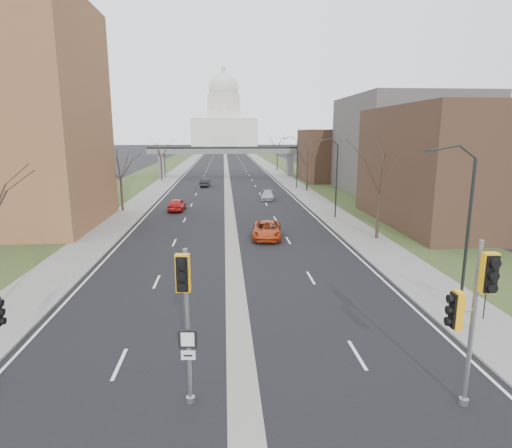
{
  "coord_description": "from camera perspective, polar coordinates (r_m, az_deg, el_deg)",
  "views": [
    {
      "loc": [
        -0.57,
        -14.38,
        9.33
      ],
      "look_at": [
        1.26,
        10.28,
        4.07
      ],
      "focal_mm": 30.0,
      "sensor_mm": 36.0,
      "label": 1
    }
  ],
  "objects": [
    {
      "name": "speed_limit_sign",
      "position": [
        24.4,
        28.44,
        -7.01
      ],
      "size": [
        0.57,
        0.21,
        2.71
      ],
      "rotation": [
        0.0,
        0.0,
        0.31
      ],
      "color": "black",
      "rests_on": "sidewalk_right"
    },
    {
      "name": "ground",
      "position": [
        17.15,
        -1.77,
        -20.95
      ],
      "size": [
        700.0,
        700.0,
        0.0
      ],
      "primitive_type": "plane",
      "color": "black",
      "rests_on": "ground"
    },
    {
      "name": "tree_right_c",
      "position": [
        110.25,
        2.87,
        10.8
      ],
      "size": [
        7.65,
        7.65,
        9.99
      ],
      "color": "#382B21",
      "rests_on": "sidewalk_right"
    },
    {
      "name": "grass_verge_left",
      "position": [
        165.56,
        -10.4,
        8.6
      ],
      "size": [
        8.0,
        600.0,
        0.1
      ],
      "primitive_type": "cube",
      "color": "#2F401D",
      "rests_on": "ground"
    },
    {
      "name": "streetlight_mid",
      "position": [
        47.86,
        9.86,
        8.99
      ],
      "size": [
        2.61,
        0.2,
        8.7
      ],
      "color": "black",
      "rests_on": "sidewalk_right"
    },
    {
      "name": "car_left_near",
      "position": [
        53.4,
        -10.5,
        2.58
      ],
      "size": [
        2.07,
        4.61,
        1.54
      ],
      "primitive_type": "imported",
      "rotation": [
        0.0,
        0.0,
        3.09
      ],
      "color": "red",
      "rests_on": "ground"
    },
    {
      "name": "signal_pole_right",
      "position": [
        15.88,
        26.86,
        -9.35
      ],
      "size": [
        1.04,
        1.08,
        5.95
      ],
      "rotation": [
        0.0,
        0.0,
        -0.04
      ],
      "color": "gray",
      "rests_on": "ground"
    },
    {
      "name": "median_strip",
      "position": [
        164.65,
        -4.09,
        8.73
      ],
      "size": [
        1.2,
        600.0,
        0.02
      ],
      "primitive_type": "cube",
      "color": "gray",
      "rests_on": "ground"
    },
    {
      "name": "car_right_mid",
      "position": [
        61.24,
        1.56,
        3.83
      ],
      "size": [
        2.28,
        4.49,
        1.25
      ],
      "primitive_type": "imported",
      "rotation": [
        0.0,
        0.0,
        -0.13
      ],
      "color": "#A2A3A9",
      "rests_on": "ground"
    },
    {
      "name": "tree_left_b",
      "position": [
        53.93,
        -17.75,
        8.15
      ],
      "size": [
        6.75,
        6.75,
        8.81
      ],
      "color": "#382B21",
      "rests_on": "sidewalk_left"
    },
    {
      "name": "commercial_block_far",
      "position": [
        87.46,
        10.85,
        8.96
      ],
      "size": [
        14.0,
        14.0,
        10.0
      ],
      "primitive_type": "cube",
      "color": "#432D1F",
      "rests_on": "ground"
    },
    {
      "name": "car_right_near",
      "position": [
        38.72,
        1.48,
        -0.79
      ],
      "size": [
        3.12,
        5.69,
        1.51
      ],
      "primitive_type": "imported",
      "rotation": [
        0.0,
        0.0,
        -0.12
      ],
      "color": "#A73711",
      "rests_on": "ground"
    },
    {
      "name": "streetlight_near",
      "position": [
        23.55,
        25.28,
        5.07
      ],
      "size": [
        2.61,
        0.2,
        8.7
      ],
      "color": "black",
      "rests_on": "sidewalk_right"
    },
    {
      "name": "streetlight_far",
      "position": [
        73.34,
        4.9,
        10.11
      ],
      "size": [
        2.61,
        0.2,
        8.7
      ],
      "color": "black",
      "rests_on": "sidewalk_right"
    },
    {
      "name": "pedestrian_bridge",
      "position": [
        94.49,
        -3.95,
        9.26
      ],
      "size": [
        34.0,
        3.0,
        6.45
      ],
      "color": "slate",
      "rests_on": "ground"
    },
    {
      "name": "commercial_block_mid",
      "position": [
        72.29,
        19.33,
        9.9
      ],
      "size": [
        18.0,
        22.0,
        15.0
      ],
      "primitive_type": "cube",
      "color": "#595651",
      "rests_on": "ground"
    },
    {
      "name": "sidewalk_left",
      "position": [
        165.04,
        -8.31,
        8.66
      ],
      "size": [
        4.0,
        600.0,
        0.12
      ],
      "primitive_type": "cube",
      "color": "gray",
      "rests_on": "ground"
    },
    {
      "name": "tree_left_c",
      "position": [
        87.3,
        -12.64,
        10.22
      ],
      "size": [
        7.65,
        7.65,
        9.99
      ],
      "color": "#382B21",
      "rests_on": "sidewalk_left"
    },
    {
      "name": "sidewalk_right",
      "position": [
        165.12,
        0.13,
        8.79
      ],
      "size": [
        4.0,
        600.0,
        0.12
      ],
      "primitive_type": "cube",
      "color": "gray",
      "rests_on": "ground"
    },
    {
      "name": "road_surface",
      "position": [
        164.65,
        -4.09,
        8.73
      ],
      "size": [
        20.0,
        600.0,
        0.01
      ],
      "primitive_type": "cube",
      "color": "black",
      "rests_on": "ground"
    },
    {
      "name": "grass_verge_right",
      "position": [
        165.69,
        2.22,
        8.79
      ],
      "size": [
        8.0,
        600.0,
        0.1
      ],
      "primitive_type": "cube",
      "color": "#2F401D",
      "rests_on": "ground"
    },
    {
      "name": "car_left_far",
      "position": [
        77.06,
        -6.82,
        5.5
      ],
      "size": [
        1.79,
        4.4,
        1.42
      ],
      "primitive_type": "imported",
      "rotation": [
        0.0,
        0.0,
        3.07
      ],
      "color": "black",
      "rests_on": "ground"
    },
    {
      "name": "tree_right_b",
      "position": [
        70.78,
        6.9,
        9.08
      ],
      "size": [
        6.3,
        6.3,
        8.22
      ],
      "color": "#382B21",
      "rests_on": "sidewalk_right"
    },
    {
      "name": "signal_pole_median",
      "position": [
        14.42,
        -9.41,
        -10.17
      ],
      "size": [
        0.65,
        0.93,
        5.63
      ],
      "rotation": [
        0.0,
        0.0,
        -0.08
      ],
      "color": "gray",
      "rests_on": "ground"
    },
    {
      "name": "tree_right_a",
      "position": [
        38.93,
        16.31,
        7.56
      ],
      "size": [
        7.2,
        7.2,
        9.4
      ],
      "color": "#382B21",
      "rests_on": "sidewalk_right"
    },
    {
      "name": "capitol",
      "position": [
        334.51,
        -4.27,
        13.56
      ],
      "size": [
        48.0,
        42.0,
        55.75
      ],
      "color": "silver",
      "rests_on": "ground"
    },
    {
      "name": "commercial_block_near",
      "position": [
        49.1,
        25.99,
        6.92
      ],
      "size": [
        16.0,
        20.0,
        12.0
      ],
      "primitive_type": "cube",
      "color": "#432D1F",
      "rests_on": "ground"
    }
  ]
}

